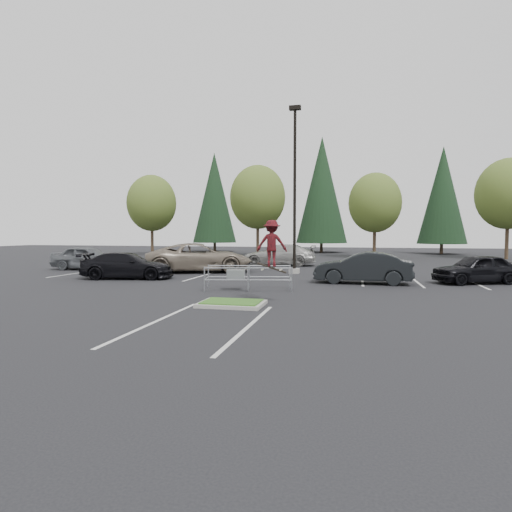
% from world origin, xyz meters
% --- Properties ---
extents(ground, '(120.00, 120.00, 0.00)m').
position_xyz_m(ground, '(0.00, 0.00, 0.00)').
color(ground, black).
rests_on(ground, ground).
extents(grass_median, '(2.20, 1.60, 0.16)m').
position_xyz_m(grass_median, '(0.00, 0.00, 0.08)').
color(grass_median, gray).
rests_on(grass_median, ground).
extents(stall_lines, '(22.62, 17.60, 0.01)m').
position_xyz_m(stall_lines, '(-1.35, 6.02, 0.00)').
color(stall_lines, beige).
rests_on(stall_lines, ground).
extents(light_pole, '(0.70, 0.60, 10.12)m').
position_xyz_m(light_pole, '(0.50, 12.00, 4.56)').
color(light_pole, gray).
rests_on(light_pole, ground).
extents(decid_a, '(5.44, 5.44, 8.91)m').
position_xyz_m(decid_a, '(-18.01, 30.03, 5.58)').
color(decid_a, '#38281C').
rests_on(decid_a, ground).
extents(decid_b, '(5.89, 5.89, 9.64)m').
position_xyz_m(decid_b, '(-6.01, 30.53, 6.04)').
color(decid_b, '#38281C').
rests_on(decid_b, ground).
extents(decid_c, '(5.12, 5.12, 8.38)m').
position_xyz_m(decid_c, '(5.99, 29.83, 5.25)').
color(decid_c, '#38281C').
rests_on(decid_c, ground).
extents(decid_d, '(5.76, 5.76, 9.43)m').
position_xyz_m(decid_d, '(17.99, 30.33, 5.91)').
color(decid_d, '#38281C').
rests_on(decid_d, ground).
extents(conif_a, '(5.72, 5.72, 13.00)m').
position_xyz_m(conif_a, '(-14.00, 40.00, 7.10)').
color(conif_a, '#38281C').
rests_on(conif_a, ground).
extents(conif_b, '(6.38, 6.38, 14.50)m').
position_xyz_m(conif_b, '(0.00, 40.50, 7.85)').
color(conif_b, '#38281C').
rests_on(conif_b, ground).
extents(conif_c, '(5.50, 5.50, 12.50)m').
position_xyz_m(conif_c, '(14.00, 39.50, 6.85)').
color(conif_c, '#38281C').
rests_on(conif_c, ground).
extents(cart_corral, '(3.93, 2.08, 1.06)m').
position_xyz_m(cart_corral, '(-0.81, 3.91, 0.67)').
color(cart_corral, '#999DA1').
rests_on(cart_corral, ground).
extents(skateboarder, '(1.13, 0.71, 1.90)m').
position_xyz_m(skateboarder, '(1.20, 1.00, 2.11)').
color(skateboarder, black).
rests_on(skateboarder, ground).
extents(car_l_tan, '(7.27, 5.18, 1.84)m').
position_xyz_m(car_l_tan, '(-5.59, 11.50, 0.92)').
color(car_l_tan, gray).
rests_on(car_l_tan, ground).
extents(car_l_black, '(5.24, 2.94, 1.43)m').
position_xyz_m(car_l_black, '(-8.00, 7.00, 0.72)').
color(car_l_black, black).
rests_on(car_l_black, ground).
extents(car_l_grey, '(4.81, 2.11, 1.61)m').
position_xyz_m(car_l_grey, '(-13.50, 11.50, 0.81)').
color(car_l_grey, '#55585D').
rests_on(car_l_grey, ground).
extents(car_r_charc, '(4.76, 1.81, 1.55)m').
position_xyz_m(car_r_charc, '(4.50, 7.63, 0.77)').
color(car_r_charc, black).
rests_on(car_r_charc, ground).
extents(car_r_black, '(4.58, 3.17, 1.45)m').
position_xyz_m(car_r_black, '(10.00, 8.86, 0.72)').
color(car_r_black, black).
rests_on(car_r_black, ground).
extents(car_far_silver, '(5.68, 2.57, 1.61)m').
position_xyz_m(car_far_silver, '(-1.48, 18.00, 0.81)').
color(car_far_silver, '#A9A8A4').
rests_on(car_far_silver, ground).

